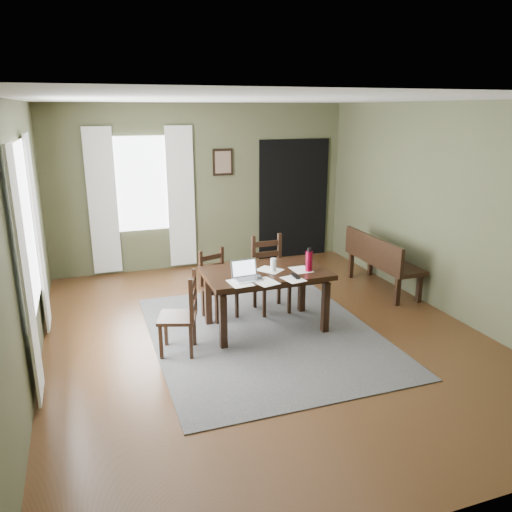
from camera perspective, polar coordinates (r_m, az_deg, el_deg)
name	(u,v)px	position (r m, az deg, el deg)	size (l,w,h in m)	color
ground	(264,335)	(6.07, 0.95, -8.98)	(5.00, 6.00, 0.01)	#492C16
room_shell	(265,185)	(5.54, 1.04, 8.15)	(5.02, 6.02, 2.71)	#4D5034
rug	(264,334)	(6.07, 0.95, -8.89)	(2.60, 3.20, 0.01)	#454545
dining_table	(266,278)	(5.99, 1.14, -2.54)	(1.47, 0.88, 0.73)	black
chair_end	(182,315)	(5.52, -8.48, -6.69)	(0.51, 0.51, 0.91)	black
chair_back_left	(217,285)	(6.43, -4.42, -3.33)	(0.49, 0.49, 0.87)	black
chair_back_right	(270,275)	(6.61, 1.65, -2.18)	(0.44, 0.45, 1.00)	black
bench	(380,258)	(7.57, 13.97, -0.19)	(0.47, 1.47, 0.83)	black
laptop	(246,274)	(5.67, -1.15, -2.09)	(0.33, 0.27, 0.21)	#B7B7BC
computer_mouse	(258,277)	(5.68, 0.27, -2.43)	(0.06, 0.11, 0.04)	#3F3F42
tv_remote	(295,276)	(5.76, 4.51, -2.31)	(0.05, 0.19, 0.02)	black
drinking_glass	(273,265)	(5.92, 1.99, -1.03)	(0.07, 0.07, 0.16)	silver
water_bottle	(309,261)	(5.94, 6.07, -0.54)	(0.10, 0.10, 0.29)	maroon
paper_a	(240,283)	(5.55, -1.84, -3.09)	(0.23, 0.30, 0.00)	white
paper_b	(293,279)	(5.68, 4.29, -2.66)	(0.20, 0.26, 0.00)	white
paper_c	(270,270)	(5.99, 1.57, -1.59)	(0.22, 0.29, 0.00)	white
paper_d	(301,270)	(6.02, 5.17, -1.58)	(0.21, 0.28, 0.00)	white
paper_e	(265,282)	(5.58, 1.08, -2.98)	(0.23, 0.30, 0.00)	white
window_left	(26,229)	(5.49, -24.77, 2.80)	(0.01, 1.30, 1.70)	white
window_back	(142,184)	(8.24, -12.95, 8.02)	(1.00, 0.01, 1.50)	white
curtain_left_near	(26,278)	(4.76, -24.83, -2.27)	(0.03, 0.48, 2.30)	silver
curtain_left_far	(38,234)	(6.34, -23.65, 2.27)	(0.03, 0.48, 2.30)	silver
curtain_back_left	(103,202)	(8.20, -17.13, 5.90)	(0.44, 0.03, 2.30)	silver
curtain_back_right	(181,198)	(8.34, -8.56, 6.61)	(0.44, 0.03, 2.30)	silver
framed_picture	(223,162)	(8.46, -3.82, 10.65)	(0.34, 0.03, 0.44)	black
doorway_back	(294,199)	(8.99, 4.32, 6.48)	(1.30, 0.03, 2.10)	black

